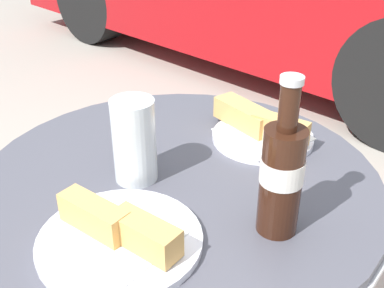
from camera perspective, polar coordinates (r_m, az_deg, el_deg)
The scene contains 5 objects.
bistro_table at distance 0.97m, azimuth -1.51°, elevation -12.15°, with size 0.74×0.74×0.71m.
cola_bottle_left at distance 0.70m, azimuth 10.74°, elevation -3.47°, with size 0.06×0.06×0.25m.
drinking_glass at distance 0.83m, azimuth -6.82°, elevation -0.01°, with size 0.08×0.08×0.15m.
lunch_plate_near at distance 0.98m, azimuth 8.09°, elevation 1.76°, with size 0.23×0.20×0.06m.
lunch_plate_far at distance 0.72m, azimuth -8.59°, elevation -10.62°, with size 0.24×0.24×0.06m.
Camera 1 is at (0.51, -0.51, 1.19)m, focal length 45.00 mm.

